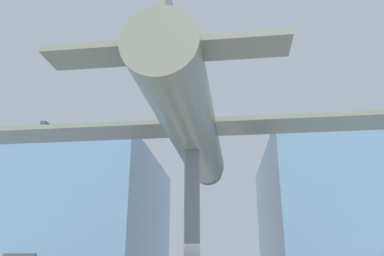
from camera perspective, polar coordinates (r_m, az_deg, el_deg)
glass_pavilion_left at (r=30.43m, az=-16.77°, el=-13.41°), size 11.48×15.87×10.08m
glass_pavilion_right at (r=29.63m, az=22.72°, el=-12.61°), size 11.48×15.87×10.08m
support_pylon_central at (r=13.64m, az=0.00°, el=-15.53°), size 0.57×0.57×5.82m
suspended_airplane at (r=14.72m, az=0.15°, el=-0.37°), size 19.31×14.21×2.87m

